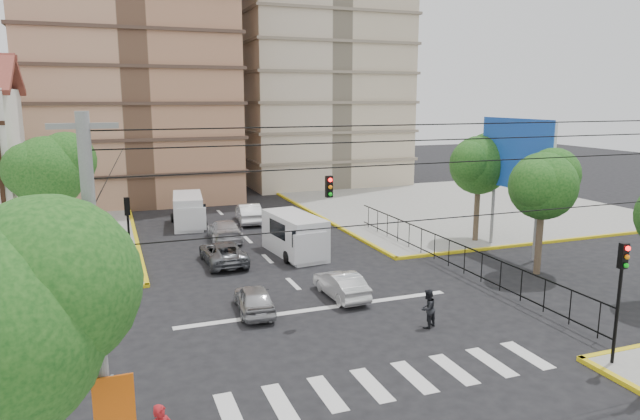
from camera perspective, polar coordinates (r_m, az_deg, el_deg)
name	(u,v)px	position (r m, az deg, el deg)	size (l,w,h in m)	color
ground	(329,318)	(25.26, 0.86, -10.76)	(160.00, 160.00, 0.00)	black
sidewalk_ne	(457,206)	(51.50, 13.56, 0.35)	(26.00, 26.00, 0.15)	gray
crosswalk_stripes	(393,381)	(20.30, 7.32, -16.58)	(12.00, 2.40, 0.01)	silver
stop_line	(319,309)	(26.30, -0.11, -9.84)	(13.00, 0.40, 0.01)	silver
park_fence	(448,269)	(33.02, 12.70, -5.73)	(0.10, 22.50, 1.66)	black
billboard	(517,156)	(36.27, 19.06, 5.11)	(0.36, 6.20, 8.10)	slate
tree_park_a	(544,183)	(32.50, 21.53, 2.55)	(4.41, 3.60, 6.83)	#473828
tree_park_c	(480,162)	(38.48, 15.73, 4.62)	(4.65, 3.80, 7.25)	#473828
tree_tudor	(49,169)	(38.21, -25.47, 3.73)	(5.39, 4.40, 7.43)	#473828
traffic_light_se	(620,283)	(22.46, 27.82, -6.50)	(0.28, 0.22, 4.40)	black
traffic_light_nw	(128,226)	(30.29, -18.62, -1.48)	(0.28, 0.22, 4.40)	black
traffic_light_hanging	(348,192)	(21.84, 2.85, 1.86)	(18.00, 9.12, 0.92)	black
utility_pole_sw	(98,313)	(13.64, -21.35, -9.59)	(1.40, 0.28, 9.00)	slate
district_sign	(115,413)	(14.37, -19.83, -18.55)	(0.90, 0.12, 3.20)	slate
van_right_lane	(296,236)	(34.53, -2.42, -2.65)	(2.74, 5.69, 2.47)	silver
van_left_lane	(189,212)	(43.41, -13.01, -0.15)	(2.63, 5.43, 2.36)	silver
car_silver_front_left	(254,298)	(25.87, -6.60, -8.78)	(1.52, 3.77, 1.28)	#A4A5A9
car_white_front_right	(341,284)	(27.55, 2.10, -7.45)	(1.36, 3.91, 1.29)	silver
car_grey_mid_left	(223,253)	(33.44, -9.66, -4.22)	(2.19, 4.76, 1.32)	slate
car_silver_rear_left	(225,230)	(38.71, -9.51, -2.03)	(1.99, 4.90, 1.42)	silver
car_darkgrey_mid_right	(284,225)	(39.96, -3.65, -1.55)	(1.58, 3.92, 1.33)	#27272A
car_white_rear_right	(249,213)	(44.09, -7.16, -0.30)	(1.60, 4.60, 1.52)	white
pedestrian_crosswalk	(428,309)	(24.44, 10.71, -9.66)	(0.80, 0.62, 1.65)	black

